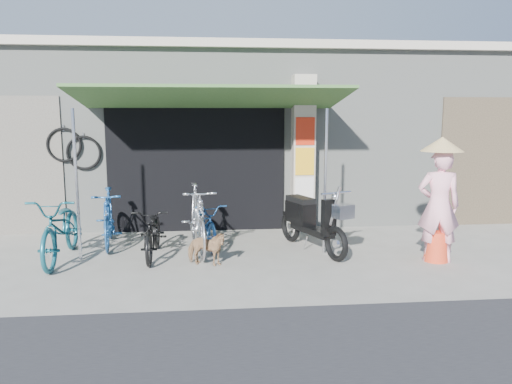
{
  "coord_description": "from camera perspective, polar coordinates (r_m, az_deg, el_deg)",
  "views": [
    {
      "loc": [
        -0.98,
        -7.07,
        2.28
      ],
      "look_at": [
        -0.2,
        1.0,
        1.0
      ],
      "focal_mm": 35.0,
      "sensor_mm": 36.0,
      "label": 1
    }
  ],
  "objects": [
    {
      "name": "ground",
      "position": [
        7.49,
        2.28,
        -8.75
      ],
      "size": [
        80.0,
        80.0,
        0.0
      ],
      "primitive_type": "plane",
      "color": "gray",
      "rests_on": "ground"
    },
    {
      "name": "bicycle_shop",
      "position": [
        12.21,
        -0.94,
        6.88
      ],
      "size": [
        12.3,
        5.3,
        3.66
      ],
      "color": "gray",
      "rests_on": "ground"
    },
    {
      "name": "shop_pillar",
      "position": [
        9.72,
        5.36,
        4.32
      ],
      "size": [
        0.42,
        0.44,
        3.0
      ],
      "color": "#B8AD9D",
      "rests_on": "ground"
    },
    {
      "name": "awning",
      "position": [
        8.7,
        -5.1,
        10.48
      ],
      "size": [
        4.6,
        1.88,
        2.72
      ],
      "color": "#355D2A",
      "rests_on": "ground"
    },
    {
      "name": "neighbour_right",
      "position": [
        11.4,
        26.18,
        3.12
      ],
      "size": [
        2.6,
        0.06,
        2.6
      ],
      "primitive_type": "cube",
      "color": "brown",
      "rests_on": "ground"
    },
    {
      "name": "bike_teal",
      "position": [
        8.34,
        -21.32,
        -3.87
      ],
      "size": [
        0.72,
        1.98,
        1.03
      ],
      "primitive_type": "imported",
      "rotation": [
        0.0,
        0.0,
        0.02
      ],
      "color": "#155461",
      "rests_on": "ground"
    },
    {
      "name": "bike_blue",
      "position": [
        8.99,
        -16.52,
        -2.85
      ],
      "size": [
        0.68,
        1.7,
        1.0
      ],
      "primitive_type": "imported",
      "rotation": [
        0.0,
        0.0,
        0.13
      ],
      "color": "#1F518F",
      "rests_on": "ground"
    },
    {
      "name": "bike_black",
      "position": [
        8.14,
        -11.62,
        -4.48
      ],
      "size": [
        0.56,
        1.58,
        0.83
      ],
      "primitive_type": "imported",
      "rotation": [
        0.0,
        0.0,
        -0.01
      ],
      "color": "black",
      "rests_on": "ground"
    },
    {
      "name": "bike_silver",
      "position": [
        8.31,
        -6.7,
        -3.02
      ],
      "size": [
        0.77,
        1.93,
        1.13
      ],
      "primitive_type": "imported",
      "rotation": [
        0.0,
        0.0,
        0.13
      ],
      "color": "silver",
      "rests_on": "ground"
    },
    {
      "name": "bike_navy",
      "position": [
        8.66,
        -5.7,
        -3.65
      ],
      "size": [
        0.83,
        1.58,
        0.79
      ],
      "primitive_type": "imported",
      "rotation": [
        0.0,
        0.0,
        0.22
      ],
      "color": "navy",
      "rests_on": "ground"
    },
    {
      "name": "street_dog",
      "position": [
        7.6,
        -5.74,
        -6.43
      ],
      "size": [
        0.69,
        0.48,
        0.53
      ],
      "primitive_type": "imported",
      "rotation": [
        0.0,
        0.0,
        1.23
      ],
      "color": "tan",
      "rests_on": "ground"
    },
    {
      "name": "moped",
      "position": [
        8.4,
        6.23,
        -3.33
      ],
      "size": [
        0.9,
        1.85,
        1.09
      ],
      "rotation": [
        0.0,
        0.0,
        0.38
      ],
      "color": "black",
      "rests_on": "ground"
    },
    {
      "name": "nun",
      "position": [
        8.16,
        20.18,
        -1.01
      ],
      "size": [
        0.71,
        0.64,
        1.93
      ],
      "rotation": [
        0.0,
        0.0,
        2.92
      ],
      "color": "#FEABBE",
      "rests_on": "ground"
    }
  ]
}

